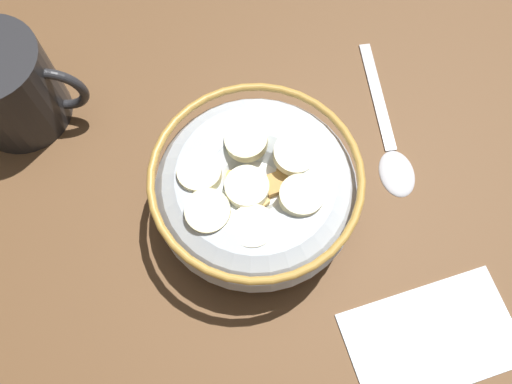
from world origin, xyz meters
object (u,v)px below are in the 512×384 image
object	(u,v)px
cereal_bowl	(256,190)
coffee_mug	(8,87)
folded_napkin	(432,338)
spoon	(392,149)

from	to	relation	value
cereal_bowl	coffee_mug	xyz separation A→B (cm)	(-20.69, 7.67, 0.57)
coffee_mug	folded_napkin	bearing A→B (deg)	-26.95
cereal_bowl	folded_napkin	distance (cm)	17.20
spoon	cereal_bowl	bearing A→B (deg)	-153.34
cereal_bowl	spoon	world-z (taller)	cereal_bowl
cereal_bowl	spoon	distance (cm)	13.03
spoon	coffee_mug	world-z (taller)	coffee_mug
spoon	folded_napkin	xyz separation A→B (cm)	(2.42, -15.50, -0.19)
coffee_mug	spoon	bearing A→B (deg)	-3.57
spoon	coffee_mug	bearing A→B (deg)	176.43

